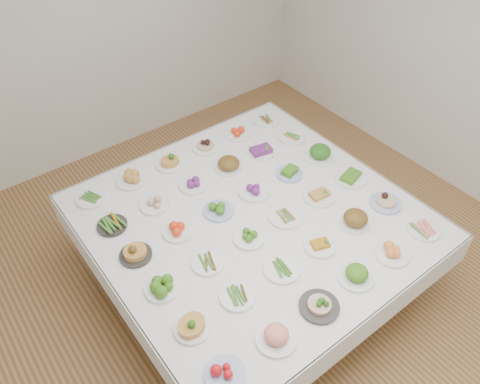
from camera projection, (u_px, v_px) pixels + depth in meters
room_envelope at (253, 97)px, 2.79m from camera, size 5.02×5.02×2.81m
display_table at (252, 221)px, 3.63m from camera, size 2.32×2.32×0.75m
dish_0 at (225, 372)px, 2.62m from camera, size 0.23×0.23×0.09m
dish_1 at (276, 334)px, 2.77m from camera, size 0.25×0.25×0.13m
dish_2 at (320, 302)px, 2.93m from camera, size 0.26×0.26×0.13m
dish_3 at (357, 274)px, 3.10m from camera, size 0.24×0.24×0.12m
dish_4 at (393, 251)px, 3.26m from camera, size 0.24×0.24×0.10m
dish_5 at (424, 230)px, 3.44m from camera, size 0.23×0.23×0.05m
dish_6 at (191, 324)px, 2.82m from camera, size 0.23×0.23×0.13m
dish_7 at (238, 296)px, 3.02m from camera, size 0.24×0.24×0.05m
dish_8 at (282, 269)px, 3.18m from camera, size 0.25×0.25×0.05m
dish_9 at (320, 244)px, 3.32m from camera, size 0.23×0.23×0.10m
dish_10 at (355, 219)px, 3.47m from camera, size 0.22×0.22×0.13m
dish_11 at (387, 198)px, 3.62m from camera, size 0.25×0.25×0.14m
dish_12 at (161, 286)px, 3.04m from camera, size 0.23×0.23×0.11m
dish_13 at (208, 263)px, 3.22m from camera, size 0.22×0.22×0.05m
dish_14 at (249, 236)px, 3.37m from camera, size 0.23×0.23×0.09m
dish_15 at (286, 216)px, 3.55m from camera, size 0.26×0.26×0.05m
dish_16 at (319, 194)px, 3.70m from camera, size 0.25×0.25×0.10m
dish_17 at (351, 175)px, 3.85m from camera, size 0.25×0.25×0.12m
dish_18 at (135, 251)px, 3.24m from camera, size 0.23×0.23×0.13m
dish_19 at (178, 229)px, 3.42m from camera, size 0.23×0.23×0.10m
dish_20 at (218, 208)px, 3.57m from camera, size 0.23×0.23×0.10m
dish_21 at (254, 188)px, 3.74m from camera, size 0.26×0.26×0.11m
dish_22 at (290, 171)px, 3.90m from camera, size 0.22×0.22×0.10m
dish_23 at (320, 152)px, 4.05m from camera, size 0.26×0.26×0.15m
dish_24 at (112, 224)px, 3.48m from camera, size 0.22×0.22×0.06m
dish_25 at (154, 203)px, 3.62m from camera, size 0.22×0.22×0.09m
dish_26 at (193, 183)px, 3.80m from camera, size 0.23×0.23×0.09m
dish_27 at (229, 163)px, 3.94m from camera, size 0.24×0.24×0.14m
dish_28 at (261, 150)px, 4.11m from camera, size 0.22×0.22×0.10m
dish_29 at (292, 137)px, 4.29m from camera, size 0.25×0.25×0.05m
dish_30 at (91, 198)px, 3.69m from camera, size 0.23×0.23×0.05m
dish_31 at (131, 177)px, 3.83m from camera, size 0.25×0.25×0.12m
dish_32 at (170, 159)px, 3.97m from camera, size 0.24×0.24×0.15m
dish_33 at (206, 143)px, 4.15m from camera, size 0.24×0.24×0.13m
dish_34 at (238, 131)px, 4.31m from camera, size 0.24×0.24×0.11m
dish_35 at (267, 120)px, 4.49m from camera, size 0.24×0.24×0.05m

